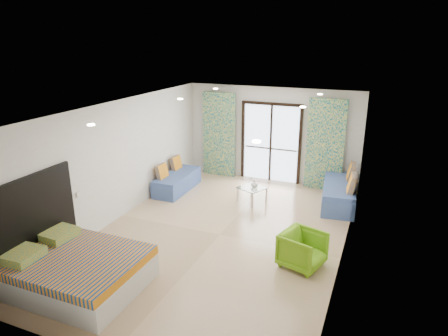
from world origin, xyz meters
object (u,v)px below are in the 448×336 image
at_px(daybed_left, 177,181).
at_px(daybed_right, 339,193).
at_px(bed, 78,271).
at_px(coffee_table, 252,189).
at_px(armchair, 303,248).

bearing_deg(daybed_left, daybed_right, 8.34).
xyz_separation_m(bed, daybed_right, (3.60, 5.25, 0.00)).
bearing_deg(coffee_table, bed, -108.54).
distance_m(bed, daybed_left, 4.59).
bearing_deg(daybed_right, daybed_left, -177.21).
relative_size(daybed_left, coffee_table, 2.17).
relative_size(bed, daybed_right, 1.02).
bearing_deg(daybed_right, armchair, -101.23).
xyz_separation_m(bed, armchair, (3.34, 2.07, 0.07)).
height_order(coffee_table, armchair, armchair).
bearing_deg(daybed_left, armchair, -33.04).
height_order(daybed_right, coffee_table, daybed_right).
relative_size(daybed_right, armchair, 2.76).
bearing_deg(daybed_right, coffee_table, -168.11).
distance_m(bed, daybed_right, 6.37).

